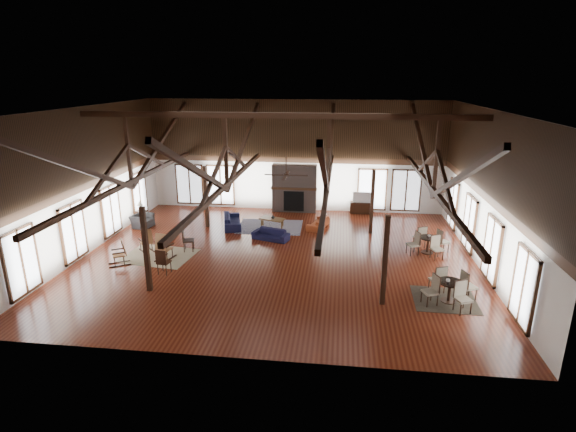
# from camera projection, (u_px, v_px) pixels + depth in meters

# --- Properties ---
(floor) EXTENTS (16.00, 16.00, 0.00)m
(floor) POSITION_uv_depth(u_px,v_px,m) (277.00, 257.00, 18.58)
(floor) COLOR maroon
(floor) RESTS_ON ground
(ceiling) EXTENTS (16.00, 14.00, 0.02)m
(ceiling) POSITION_uv_depth(u_px,v_px,m) (276.00, 109.00, 16.79)
(ceiling) COLOR black
(ceiling) RESTS_ON wall_back
(wall_back) EXTENTS (16.00, 0.02, 6.00)m
(wall_back) POSITION_uv_depth(u_px,v_px,m) (295.00, 156.00, 24.32)
(wall_back) COLOR silver
(wall_back) RESTS_ON floor
(wall_front) EXTENTS (16.00, 0.02, 6.00)m
(wall_front) POSITION_uv_depth(u_px,v_px,m) (236.00, 254.00, 11.05)
(wall_front) COLOR silver
(wall_front) RESTS_ON floor
(wall_left) EXTENTS (0.02, 14.00, 6.00)m
(wall_left) POSITION_uv_depth(u_px,v_px,m) (86.00, 181.00, 18.60)
(wall_left) COLOR silver
(wall_left) RESTS_ON floor
(wall_right) EXTENTS (0.02, 14.00, 6.00)m
(wall_right) POSITION_uv_depth(u_px,v_px,m) (488.00, 193.00, 16.77)
(wall_right) COLOR silver
(wall_right) RESTS_ON floor
(roof_truss) EXTENTS (15.60, 14.07, 3.14)m
(roof_truss) POSITION_uv_depth(u_px,v_px,m) (276.00, 161.00, 17.38)
(roof_truss) COLOR black
(roof_truss) RESTS_ON wall_back
(post_grid) EXTENTS (8.16, 7.16, 3.05)m
(post_grid) POSITION_uv_depth(u_px,v_px,m) (277.00, 222.00, 18.13)
(post_grid) COLOR black
(post_grid) RESTS_ON floor
(fireplace) EXTENTS (2.50, 0.69, 2.60)m
(fireplace) POSITION_uv_depth(u_px,v_px,m) (294.00, 188.00, 24.52)
(fireplace) COLOR #6A5851
(fireplace) RESTS_ON floor
(ceiling_fan) EXTENTS (1.60, 1.60, 0.75)m
(ceiling_fan) POSITION_uv_depth(u_px,v_px,m) (286.00, 174.00, 16.46)
(ceiling_fan) COLOR black
(ceiling_fan) RESTS_ON roof_truss
(sofa_navy_front) EXTENTS (1.79, 1.13, 0.49)m
(sofa_navy_front) POSITION_uv_depth(u_px,v_px,m) (271.00, 235.00, 20.51)
(sofa_navy_front) COLOR black
(sofa_navy_front) RESTS_ON floor
(sofa_navy_left) EXTENTS (2.16, 1.29, 0.59)m
(sofa_navy_left) POSITION_uv_depth(u_px,v_px,m) (232.00, 221.00, 22.29)
(sofa_navy_left) COLOR #121433
(sofa_navy_left) RESTS_ON floor
(sofa_orange) EXTENTS (1.77, 1.12, 0.48)m
(sofa_orange) POSITION_uv_depth(u_px,v_px,m) (318.00, 223.00, 22.13)
(sofa_orange) COLOR #A1411F
(sofa_orange) RESTS_ON floor
(coffee_table) EXTENTS (1.33, 0.97, 0.46)m
(coffee_table) POSITION_uv_depth(u_px,v_px,m) (272.00, 219.00, 22.15)
(coffee_table) COLOR brown
(coffee_table) RESTS_ON floor
(vase) EXTENTS (0.21, 0.21, 0.18)m
(vase) POSITION_uv_depth(u_px,v_px,m) (273.00, 217.00, 22.06)
(vase) COLOR #B2B2B2
(vase) RESTS_ON coffee_table
(armchair) EXTENTS (1.11, 1.01, 0.63)m
(armchair) POSITION_uv_depth(u_px,v_px,m) (142.00, 221.00, 22.21)
(armchair) COLOR #2C2B2E
(armchair) RESTS_ON floor
(side_table_lamp) EXTENTS (0.44, 0.44, 1.12)m
(side_table_lamp) POSITION_uv_depth(u_px,v_px,m) (141.00, 214.00, 22.96)
(side_table_lamp) COLOR black
(side_table_lamp) RESTS_ON floor
(rocking_chair_a) EXTENTS (0.84, 0.83, 1.00)m
(rocking_chair_a) POSITION_uv_depth(u_px,v_px,m) (147.00, 241.00, 19.04)
(rocking_chair_a) COLOR brown
(rocking_chair_a) RESTS_ON floor
(rocking_chair_b) EXTENTS (0.67, 0.98, 1.16)m
(rocking_chair_b) POSITION_uv_depth(u_px,v_px,m) (163.00, 247.00, 18.14)
(rocking_chair_b) COLOR brown
(rocking_chair_b) RESTS_ON floor
(rocking_chair_c) EXTENTS (0.92, 0.78, 1.05)m
(rocking_chair_c) POSITION_uv_depth(u_px,v_px,m) (121.00, 253.00, 17.76)
(rocking_chair_c) COLOR brown
(rocking_chair_c) RESTS_ON floor
(side_chair_a) EXTENTS (0.54, 0.54, 1.06)m
(side_chair_a) POSITION_uv_depth(u_px,v_px,m) (186.00, 237.00, 19.06)
(side_chair_a) COLOR black
(side_chair_a) RESTS_ON floor
(side_chair_b) EXTENTS (0.49, 0.49, 1.01)m
(side_chair_b) POSITION_uv_depth(u_px,v_px,m) (162.00, 260.00, 16.80)
(side_chair_b) COLOR black
(side_chair_b) RESTS_ON floor
(cafe_table_near) EXTENTS (1.95, 1.95, 1.01)m
(cafe_table_near) POSITION_uv_depth(u_px,v_px,m) (450.00, 288.00, 14.80)
(cafe_table_near) COLOR black
(cafe_table_near) RESTS_ON floor
(cafe_table_far) EXTENTS (1.90, 1.90, 0.97)m
(cafe_table_far) POSITION_uv_depth(u_px,v_px,m) (428.00, 242.00, 18.90)
(cafe_table_far) COLOR black
(cafe_table_far) RESTS_ON floor
(cup_near) EXTENTS (0.16, 0.16, 0.10)m
(cup_near) POSITION_uv_depth(u_px,v_px,m) (448.00, 280.00, 14.71)
(cup_near) COLOR #B2B2B2
(cup_near) RESTS_ON cafe_table_near
(cup_far) EXTENTS (0.16, 0.16, 0.10)m
(cup_far) POSITION_uv_depth(u_px,v_px,m) (429.00, 236.00, 18.84)
(cup_far) COLOR #B2B2B2
(cup_far) RESTS_ON cafe_table_far
(tv_console) EXTENTS (1.22, 0.46, 0.61)m
(tv_console) POSITION_uv_depth(u_px,v_px,m) (361.00, 208.00, 24.47)
(tv_console) COLOR black
(tv_console) RESTS_ON floor
(television) EXTENTS (1.02, 0.15, 0.59)m
(television) POSITION_uv_depth(u_px,v_px,m) (362.00, 197.00, 24.29)
(television) COLOR #B2B2B2
(television) RESTS_ON tv_console
(rug_tan) EXTENTS (3.06, 2.54, 0.01)m
(rug_tan) POSITION_uv_depth(u_px,v_px,m) (159.00, 256.00, 18.72)
(rug_tan) COLOR tan
(rug_tan) RESTS_ON floor
(rug_navy) EXTENTS (3.19, 2.43, 0.01)m
(rug_navy) POSITION_uv_depth(u_px,v_px,m) (270.00, 227.00, 22.30)
(rug_navy) COLOR #191947
(rug_navy) RESTS_ON floor
(rug_dark) EXTENTS (2.10, 1.92, 0.01)m
(rug_dark) POSITION_uv_depth(u_px,v_px,m) (444.00, 300.00, 15.06)
(rug_dark) COLOR black
(rug_dark) RESTS_ON floor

